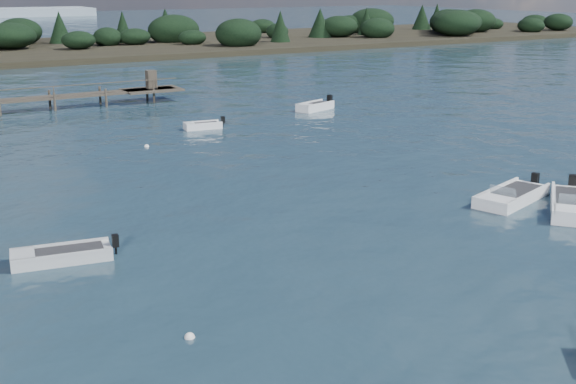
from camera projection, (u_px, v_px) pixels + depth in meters
ground at (71, 88)px, 71.90m from camera, size 400.00×400.00×0.00m
tender_far_white at (203, 127)px, 51.76m from camera, size 3.02×1.40×1.02m
dinghy_mid_white_a at (512, 198)px, 34.62m from camera, size 5.17×3.11×1.19m
dinghy_mid_white_b at (573, 207)px, 33.16m from camera, size 5.11×4.72×1.36m
dinghy_mid_grey at (62, 257)px, 27.19m from camera, size 4.04×1.99×1.00m
tender_far_grey_b at (315, 108)px, 59.35m from camera, size 3.93×2.40×1.32m
buoy_c at (190, 338)px, 21.33m from camera, size 0.32×0.32×0.32m
buoy_e at (147, 147)px, 46.13m from camera, size 0.32×0.32×0.32m
far_headland at (160, 35)px, 116.64m from camera, size 190.00×40.00×5.80m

